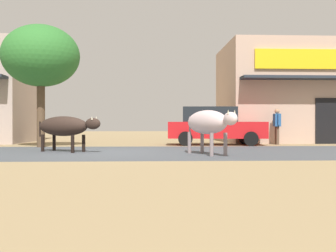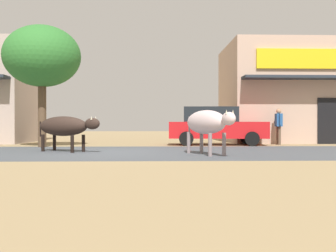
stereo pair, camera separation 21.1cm
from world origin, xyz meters
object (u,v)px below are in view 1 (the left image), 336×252
at_px(parked_hatchback_car, 214,126).
at_px(cow_near_brown, 65,126).
at_px(cow_far_dark, 208,123).
at_px(roadside_tree, 41,57).
at_px(pedestrian_by_shop, 277,124).

height_order(parked_hatchback_car, cow_near_brown, parked_hatchback_car).
bearing_deg(cow_far_dark, roadside_tree, 143.90).
bearing_deg(cow_near_brown, roadside_tree, 117.52).
bearing_deg(pedestrian_by_shop, parked_hatchback_car, -175.00).
relative_size(parked_hatchback_car, cow_near_brown, 1.77).
bearing_deg(pedestrian_by_shop, cow_near_brown, -152.30).
bearing_deg(pedestrian_by_shop, roadside_tree, -170.97).
xyz_separation_m(parked_hatchback_car, pedestrian_by_shop, (2.83, 0.25, 0.08)).
bearing_deg(cow_far_dark, pedestrian_by_shop, 56.35).
bearing_deg(cow_near_brown, cow_far_dark, -18.51).
relative_size(cow_near_brown, cow_far_dark, 0.91).
height_order(cow_far_dark, pedestrian_by_shop, pedestrian_by_shop).
bearing_deg(parked_hatchback_car, roadside_tree, -169.38).
height_order(parked_hatchback_car, pedestrian_by_shop, parked_hatchback_car).
bearing_deg(cow_near_brown, pedestrian_by_shop, 27.70).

